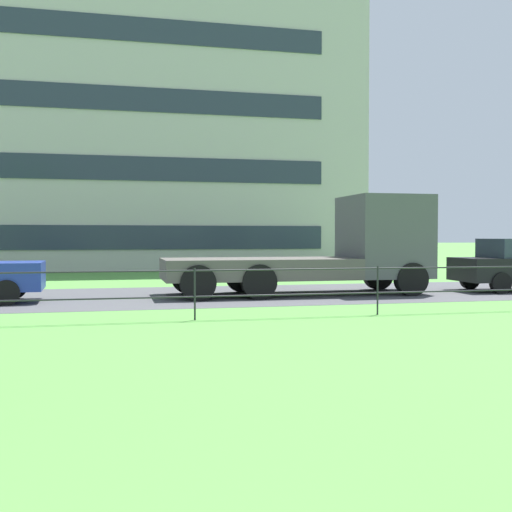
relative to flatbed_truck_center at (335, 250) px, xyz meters
The scene contains 4 objects.
street_strip 4.70m from the flatbed_truck_center, behind, with size 80.00×6.14×0.01m, color #4C4C51.
park_fence 6.47m from the flatbed_truck_center, 134.56° to the right, with size 30.12×0.04×1.00m.
flatbed_truck_center is the anchor object (origin of this frame).
apartment_building_background 22.63m from the flatbed_truck_center, 115.91° to the left, with size 31.31×13.25×19.17m.
Camera 1 is at (-1.53, 0.96, 1.60)m, focal length 43.67 mm.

